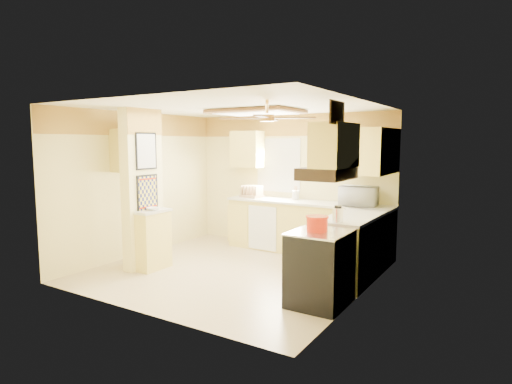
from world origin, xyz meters
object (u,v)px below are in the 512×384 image
Objects in this scene: bowl at (153,209)px; kettle at (338,215)px; stove at (320,268)px; dutch_oven at (317,223)px; microwave at (359,196)px.

kettle is at bearing 11.05° from bowl.
kettle is at bearing 88.77° from stove.
kettle is (0.06, 0.54, 0.03)m from dutch_oven.
kettle is (0.01, 0.54, 0.58)m from stove.
kettle is at bearing 94.53° from microwave.
kettle reaches higher than dutch_oven.
dutch_oven is (0.18, -2.12, -0.09)m from microwave.
bowl is (-2.56, -2.13, -0.14)m from microwave.
bowl is at bearing 35.62° from microwave.
dutch_oven is 0.55m from kettle.
microwave is at bearing 94.91° from dutch_oven.
stove is at bearing 0.20° from bowl.
microwave reaches higher than dutch_oven.
stove is at bearing 6.76° from dutch_oven.
stove is 2.83m from bowl.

